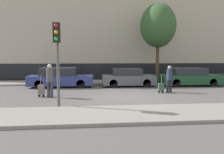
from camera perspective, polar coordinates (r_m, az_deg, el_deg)
The scene contains 14 objects.
ground_plane at distance 11.92m, azimuth 3.41°, elevation -5.29°, with size 80.00×80.00×0.00m, color #565451.
sidewalk_near at distance 8.31m, azimuth 7.57°, elevation -9.48°, with size 28.00×2.50×0.12m.
sidewalk_far at distance 18.79m, azimuth 0.03°, elevation -1.30°, with size 28.00×3.00×0.12m.
building_facade at distance 22.56m, azimuth -0.90°, elevation 15.55°, with size 28.00×2.72×12.52m.
parked_car_0 at distance 16.43m, azimuth -13.28°, elevation -0.23°, with size 4.62×1.78×1.42m.
parked_car_1 at distance 16.47m, azimuth 4.13°, elevation -0.22°, with size 3.90×1.85×1.33m.
parked_car_2 at distance 17.85m, azimuth 19.45°, elevation -0.04°, with size 4.56×1.91×1.36m.
pedestrian_left at distance 12.21m, azimuth -15.94°, elevation -0.35°, with size 0.34×0.34×1.80m.
trolley_left at distance 12.58m, azimuth -17.99°, elevation -3.20°, with size 0.34×0.29×1.20m.
pedestrian_right at distance 13.89m, azimuth 14.75°, elevation -0.09°, with size 0.35×0.34×1.65m.
trolley_right at distance 13.70m, azimuth 12.66°, elevation -2.58°, with size 0.34×0.29×1.12m.
traffic_light at distance 9.32m, azimuth -14.14°, elevation 7.38°, with size 0.28×0.47×3.56m.
parked_bicycle at distance 18.99m, azimuth -12.08°, elevation -0.03°, with size 1.77×0.06×0.96m.
bare_tree_near_crossing at distance 19.30m, azimuth 11.94°, elevation 12.95°, with size 3.01×3.01×6.57m.
Camera 1 is at (-1.87, -11.58, 2.14)m, focal length 35.00 mm.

